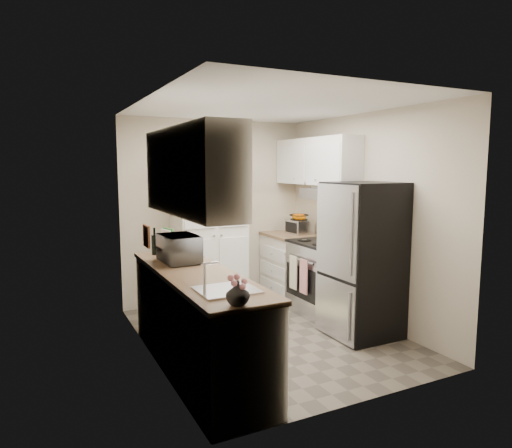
% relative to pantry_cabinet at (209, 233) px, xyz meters
% --- Properties ---
extents(ground, '(3.20, 3.20, 0.00)m').
position_rel_pantry_cabinet_xyz_m(ground, '(0.20, -1.32, -1.00)').
color(ground, '#665B4C').
rests_on(ground, ground).
extents(room_shell, '(2.64, 3.24, 2.52)m').
position_rel_pantry_cabinet_xyz_m(room_shell, '(0.18, -1.32, 0.63)').
color(room_shell, beige).
rests_on(room_shell, ground).
extents(pantry_cabinet, '(0.90, 0.55, 2.00)m').
position_rel_pantry_cabinet_xyz_m(pantry_cabinet, '(0.00, 0.00, 0.00)').
color(pantry_cabinet, silver).
rests_on(pantry_cabinet, ground).
extents(base_cabinet_left, '(0.60, 2.30, 0.88)m').
position_rel_pantry_cabinet_xyz_m(base_cabinet_left, '(-0.79, -1.75, -0.56)').
color(base_cabinet_left, silver).
rests_on(base_cabinet_left, ground).
extents(countertop_left, '(0.63, 2.33, 0.04)m').
position_rel_pantry_cabinet_xyz_m(countertop_left, '(-0.79, -1.75, -0.10)').
color(countertop_left, '#846647').
rests_on(countertop_left, base_cabinet_left).
extents(base_cabinet_right, '(0.60, 0.80, 0.88)m').
position_rel_pantry_cabinet_xyz_m(base_cabinet_right, '(1.19, -0.12, -0.56)').
color(base_cabinet_right, silver).
rests_on(base_cabinet_right, ground).
extents(countertop_right, '(0.63, 0.83, 0.04)m').
position_rel_pantry_cabinet_xyz_m(countertop_right, '(1.19, -0.12, -0.10)').
color(countertop_right, '#846647').
rests_on(countertop_right, base_cabinet_right).
extents(electric_range, '(0.71, 0.78, 1.13)m').
position_rel_pantry_cabinet_xyz_m(electric_range, '(1.17, -0.93, -0.52)').
color(electric_range, '#B7B7BC').
rests_on(electric_range, ground).
extents(refrigerator, '(0.70, 0.72, 1.70)m').
position_rel_pantry_cabinet_xyz_m(refrigerator, '(1.14, -1.73, -0.15)').
color(refrigerator, '#B7B7BC').
rests_on(refrigerator, ground).
extents(microwave, '(0.35, 0.51, 0.27)m').
position_rel_pantry_cabinet_xyz_m(microwave, '(-0.80, -1.27, 0.06)').
color(microwave, silver).
rests_on(microwave, countertop_left).
extents(wine_bottle, '(0.07, 0.07, 0.27)m').
position_rel_pantry_cabinet_xyz_m(wine_bottle, '(-0.92, -0.78, 0.05)').
color(wine_bottle, black).
rests_on(wine_bottle, countertop_left).
extents(flower_vase, '(0.21, 0.21, 0.17)m').
position_rel_pantry_cabinet_xyz_m(flower_vase, '(-0.86, -2.83, 0.01)').
color(flower_vase, white).
rests_on(flower_vase, countertop_left).
extents(cutting_board, '(0.07, 0.21, 0.27)m').
position_rel_pantry_cabinet_xyz_m(cutting_board, '(-0.72, -0.66, 0.05)').
color(cutting_board, '#38873A').
rests_on(cutting_board, countertop_left).
extents(toaster_oven, '(0.29, 0.36, 0.20)m').
position_rel_pantry_cabinet_xyz_m(toaster_oven, '(1.29, -0.17, 0.02)').
color(toaster_oven, silver).
rests_on(toaster_oven, countertop_right).
extents(fruit_basket, '(0.32, 0.32, 0.11)m').
position_rel_pantry_cabinet_xyz_m(fruit_basket, '(1.28, -0.17, 0.18)').
color(fruit_basket, '#FC7600').
rests_on(fruit_basket, toaster_oven).
extents(kitchen_mat, '(0.73, 0.90, 0.01)m').
position_rel_pantry_cabinet_xyz_m(kitchen_mat, '(0.16, -0.84, -0.99)').
color(kitchen_mat, '#C5C087').
rests_on(kitchen_mat, ground).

